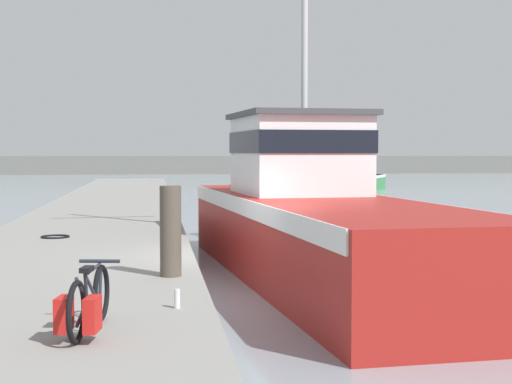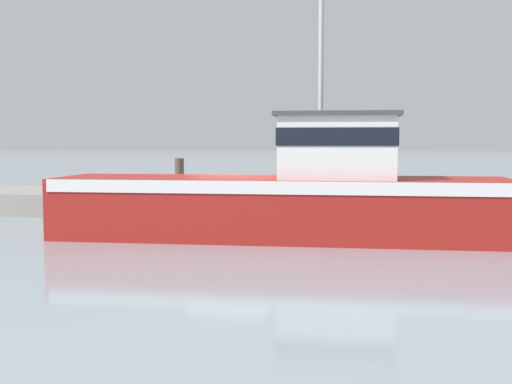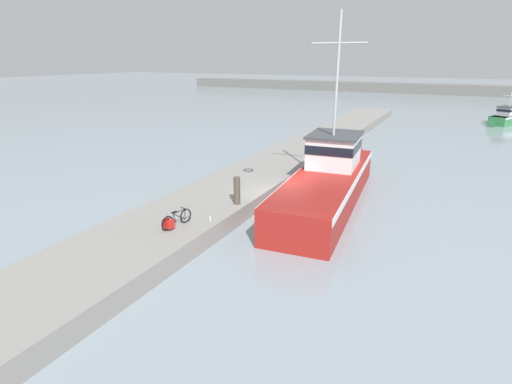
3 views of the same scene
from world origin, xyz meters
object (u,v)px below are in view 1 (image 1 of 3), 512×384
fishing_boat_main (309,217)px  mooring_post (171,231)px  boat_orange_near (363,179)px  water_bottle_on_curb (177,299)px  bicycle_touring (86,304)px

fishing_boat_main → mooring_post: bearing=-127.4°
boat_orange_near → mooring_post: 43.02m
mooring_post → boat_orange_near: bearing=71.0°
boat_orange_near → mooring_post: boat_orange_near is taller
mooring_post → water_bottle_on_curb: 2.47m
fishing_boat_main → bicycle_touring: fishing_boat_main is taller
fishing_boat_main → boat_orange_near: size_ratio=2.19×
boat_orange_near → bicycle_touring: boat_orange_near is taller
fishing_boat_main → bicycle_touring: size_ratio=9.42×
bicycle_touring → water_bottle_on_curb: (0.95, 1.26, -0.20)m
fishing_boat_main → water_bottle_on_curb: fishing_boat_main is taller
water_bottle_on_curb → mooring_post: bearing=90.5°
fishing_boat_main → boat_orange_near: (10.92, 35.79, -0.47)m
fishing_boat_main → boat_orange_near: bearing=67.9°
mooring_post → water_bottle_on_curb: bearing=-89.5°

